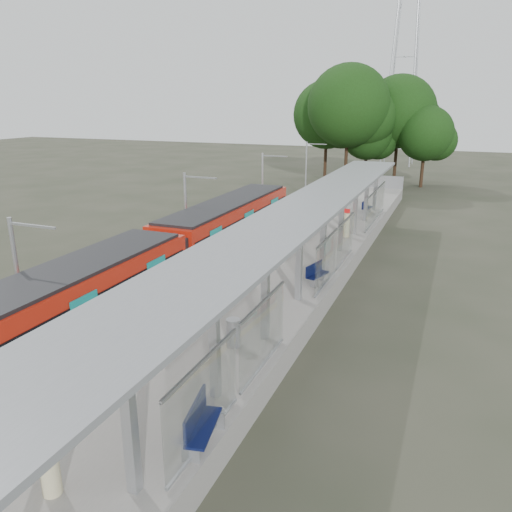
{
  "coord_description": "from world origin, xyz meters",
  "views": [
    {
      "loc": [
        7.84,
        -5.32,
        9.22
      ],
      "look_at": [
        -0.49,
        15.27,
        2.3
      ],
      "focal_mm": 35.0,
      "sensor_mm": 36.0,
      "label": 1
    }
  ],
  "objects": [
    {
      "name": "trackbed",
      "position": [
        -4.5,
        20.0,
        0.12
      ],
      "size": [
        3.0,
        70.0,
        0.24
      ],
      "primitive_type": "cube",
      "color": "#59544C",
      "rests_on": "ground"
    },
    {
      "name": "platform",
      "position": [
        0.0,
        20.0,
        0.5
      ],
      "size": [
        6.0,
        50.0,
        1.0
      ],
      "primitive_type": "cube",
      "color": "gray",
      "rests_on": "ground"
    },
    {
      "name": "tactile_strip",
      "position": [
        -2.55,
        20.0,
        1.01
      ],
      "size": [
        0.6,
        50.0,
        0.02
      ],
      "primitive_type": "cube",
      "color": "gold",
      "rests_on": "platform"
    },
    {
      "name": "end_fence",
      "position": [
        0.0,
        44.95,
        1.6
      ],
      "size": [
        6.0,
        0.1,
        1.2
      ],
      "primitive_type": "cube",
      "color": "#9EA0A5",
      "rests_on": "platform"
    },
    {
      "name": "train",
      "position": [
        -4.5,
        13.71,
        2.05
      ],
      "size": [
        2.74,
        27.6,
        3.62
      ],
      "color": "black",
      "rests_on": "ground"
    },
    {
      "name": "canopy",
      "position": [
        1.61,
        16.19,
        4.2
      ],
      "size": [
        3.27,
        38.0,
        3.66
      ],
      "color": "#9EA0A5",
      "rests_on": "platform"
    },
    {
      "name": "pylon",
      "position": [
        -1.0,
        73.0,
        19.0
      ],
      "size": [
        8.0,
        4.0,
        38.0
      ],
      "primitive_type": null,
      "color": "#9EA0A5",
      "rests_on": "ground"
    },
    {
      "name": "tree_cluster",
      "position": [
        -2.37,
        52.59,
        7.76
      ],
      "size": [
        17.97,
        13.2,
        13.15
      ],
      "color": "#382316",
      "rests_on": "ground"
    },
    {
      "name": "catenary_masts",
      "position": [
        -6.22,
        19.0,
        2.91
      ],
      "size": [
        2.08,
        48.16,
        5.4
      ],
      "color": "#9EA0A5",
      "rests_on": "ground"
    },
    {
      "name": "bench_near",
      "position": [
        2.6,
        3.93,
        1.61
      ],
      "size": [
        0.85,
        1.77,
        1.16
      ],
      "rotation": [
        0.0,
        0.0,
        0.2
      ],
      "color": "#0E174A",
      "rests_on": "platform"
    },
    {
      "name": "bench_mid",
      "position": [
        2.18,
        16.18,
        1.52
      ],
      "size": [
        0.79,
        1.5,
        0.98
      ],
      "rotation": [
        0.0,
        0.0,
        -0.25
      ],
      "color": "#0E174A",
      "rests_on": "platform"
    },
    {
      "name": "bench_far",
      "position": [
        1.62,
        32.5,
        1.52
      ],
      "size": [
        0.62,
        1.48,
        0.98
      ],
      "rotation": [
        0.0,
        0.0,
        -0.13
      ],
      "color": "#0E174A",
      "rests_on": "platform"
    },
    {
      "name": "info_pillar_near",
      "position": [
        0.37,
        1.26,
        1.82
      ],
      "size": [
        0.43,
        0.43,
        1.9
      ],
      "rotation": [
        0.0,
        0.0,
        0.15
      ],
      "color": "beige",
      "rests_on": "platform"
    },
    {
      "name": "info_pillar_far",
      "position": [
        1.69,
        25.08,
        1.78
      ],
      "size": [
        0.41,
        0.41,
        1.8
      ],
      "rotation": [
        0.0,
        0.0,
        -0.14
      ],
      "color": "beige",
      "rests_on": "platform"
    },
    {
      "name": "litter_bin",
      "position": [
        1.19,
        9.01,
        1.51
      ],
      "size": [
        0.5,
        0.5,
        1.01
      ],
      "primitive_type": "cylinder",
      "rotation": [
        0.0,
        0.0,
        0.0
      ],
      "color": "#9EA0A5",
      "rests_on": "platform"
    }
  ]
}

